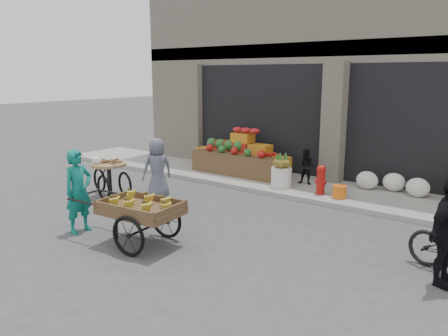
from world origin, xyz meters
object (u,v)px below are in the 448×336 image
Objects in this scene: vendor_grey at (157,169)px; fire_hydrant at (321,178)px; tricycle_cart at (109,174)px; cyclist at (448,232)px; vendor_woman at (79,191)px; banana_cart at (138,205)px; pineapple_bin at (281,177)px; orange_bucket at (339,192)px; seated_person at (307,167)px.

fire_hydrant is at bearing 150.72° from vendor_grey.
tricycle_cart is at bearing -38.21° from vendor_grey.
vendor_woman is at bearing 120.86° from cyclist.
fire_hydrant is 0.29× the size of banana_cart.
pineapple_bin is 1.62× the size of orange_bucket.
banana_cart is 1.65× the size of tricycle_cart.
vendor_grey reaches higher than fire_hydrant.
seated_person is 0.59× the size of vendor_woman.
pineapple_bin is at bearing 55.30° from tricycle_cart.
pineapple_bin is 0.56× the size of seated_person.
pineapple_bin is at bearing 177.40° from fire_hydrant.
vendor_woman is (-1.99, -5.46, 0.21)m from seated_person.
vendor_woman is at bearing -120.06° from seated_person.
pineapple_bin is 4.65m from banana_cart.
vendor_woman is 2.46m from tricycle_cart.
vendor_woman is (-1.59, -4.86, 0.42)m from pineapple_bin.
vendor_woman is at bearing -119.24° from fire_hydrant.
vendor_woman reaches higher than orange_bucket.
cyclist is (7.50, -0.13, 0.23)m from tricycle_cart.
banana_cart is at bearing -18.03° from tricycle_cart.
fire_hydrant is 0.96m from seated_person.
orange_bucket is at bearing -3.58° from pineapple_bin.
vendor_woman is 1.09× the size of tricycle_cart.
pineapple_bin is at bearing 176.42° from orange_bucket.
seated_person is 0.39× the size of banana_cart.
banana_cart is (-1.81, -4.53, 0.44)m from orange_bucket.
pineapple_bin is 0.73× the size of fire_hydrant.
tricycle_cart reaches higher than fire_hydrant.
orange_bucket is at bearing -34.28° from vendor_woman.
tricycle_cart is (-3.52, -3.55, -0.02)m from seated_person.
cyclist is (3.98, -3.68, 0.21)m from seated_person.
cyclist reaches higher than fire_hydrant.
orange_bucket is 4.32m from vendor_grey.
fire_hydrant is 5.52m from vendor_woman.
cyclist is (5.97, 1.78, 0.00)m from vendor_woman.
fire_hydrant is at bearing -2.60° from pineapple_bin.
vendor_woman is at bearing -108.15° from pineapple_bin.
orange_bucket is at bearing -5.71° from fire_hydrant.
cyclist reaches higher than seated_person.
banana_cart reaches higher than tricycle_cart.
vendor_grey is (-2.43, -2.98, 0.15)m from seated_person.
tricycle_cart is (-4.72, -2.85, 0.30)m from orange_bucket.
orange_bucket is at bearing 146.19° from vendor_grey.
seated_person reaches higher than tricycle_cart.
vendor_woman and cyclist have the same top height.
fire_hydrant is 4.77m from banana_cart.
fire_hydrant is 0.45× the size of vendor_woman.
pineapple_bin is 1.61m from orange_bucket.
seated_person is at bearing 149.74° from orange_bucket.
tricycle_cart is (-2.91, 1.68, -0.15)m from banana_cart.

